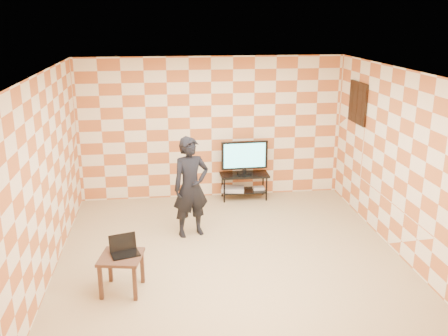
{
  "coord_description": "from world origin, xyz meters",
  "views": [
    {
      "loc": [
        -0.92,
        -6.71,
        3.44
      ],
      "look_at": [
        0.0,
        0.6,
        1.15
      ],
      "focal_mm": 40.0,
      "sensor_mm": 36.0,
      "label": 1
    }
  ],
  "objects_px": {
    "tv_stand": "(244,181)",
    "side_table": "(121,262)",
    "tv": "(244,156)",
    "person": "(191,187)"
  },
  "relations": [
    {
      "from": "tv_stand",
      "to": "side_table",
      "type": "distance_m",
      "value": 3.77
    },
    {
      "from": "tv",
      "to": "side_table",
      "type": "relative_size",
      "value": 1.48
    },
    {
      "from": "side_table",
      "to": "tv_stand",
      "type": "bearing_deg",
      "value": 56.04
    },
    {
      "from": "tv_stand",
      "to": "tv",
      "type": "xyz_separation_m",
      "value": [
        -0.0,
        -0.0,
        0.49
      ]
    },
    {
      "from": "side_table",
      "to": "person",
      "type": "xyz_separation_m",
      "value": [
        1.0,
        1.62,
        0.4
      ]
    },
    {
      "from": "side_table",
      "to": "person",
      "type": "bearing_deg",
      "value": 58.38
    },
    {
      "from": "tv",
      "to": "person",
      "type": "xyz_separation_m",
      "value": [
        -1.11,
        -1.51,
        -0.04
      ]
    },
    {
      "from": "tv",
      "to": "tv_stand",
      "type": "bearing_deg",
      "value": 87.92
    },
    {
      "from": "tv_stand",
      "to": "person",
      "type": "height_order",
      "value": "person"
    },
    {
      "from": "tv_stand",
      "to": "tv",
      "type": "height_order",
      "value": "tv"
    }
  ]
}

